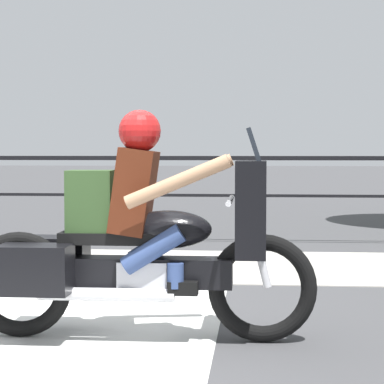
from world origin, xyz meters
TOP-DOWN VIEW (x-y plane):
  - ground_plane at (0.00, 0.00)m, footprint 120.00×120.00m
  - sidewalk_band at (0.00, 3.40)m, footprint 44.00×2.40m
  - fence_railing at (0.00, 5.46)m, footprint 36.00×0.05m
  - motorcycle at (0.77, 0.05)m, footprint 2.43×0.76m

SIDE VIEW (x-z plane):
  - ground_plane at x=0.00m, z-range 0.00..0.00m
  - sidewalk_band at x=0.00m, z-range 0.00..0.01m
  - motorcycle at x=0.77m, z-range -0.10..1.48m
  - fence_railing at x=0.00m, z-range 0.35..1.58m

